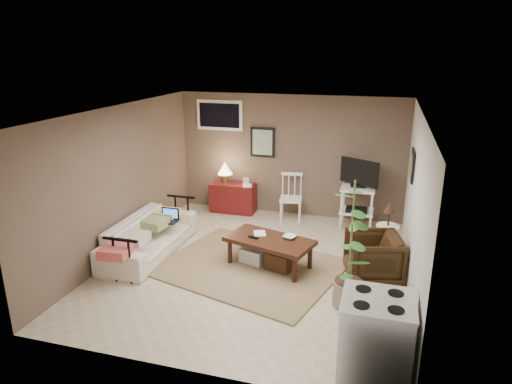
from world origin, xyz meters
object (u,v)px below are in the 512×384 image
(coffee_table, at_px, (269,250))
(stove, at_px, (375,340))
(red_console, at_px, (232,195))
(spindle_chair, at_px, (291,199))
(sofa, at_px, (149,230))
(tv_stand, at_px, (358,192))
(side_table, at_px, (388,224))
(armchair, at_px, (373,255))
(potted_plant, at_px, (351,240))

(coffee_table, xyz_separation_m, stove, (1.65, -2.13, 0.18))
(red_console, distance_m, spindle_chair, 1.26)
(stove, bearing_deg, sofa, 150.45)
(sofa, xyz_separation_m, stove, (3.66, -2.07, 0.06))
(spindle_chair, relative_size, tv_stand, 0.71)
(red_console, bearing_deg, stove, -55.43)
(tv_stand, bearing_deg, side_table, -66.29)
(coffee_table, relative_size, armchair, 1.90)
(tv_stand, height_order, potted_plant, potted_plant)
(sofa, height_order, stove, stove)
(sofa, bearing_deg, coffee_table, -88.40)
(red_console, height_order, armchair, red_console)
(sofa, distance_m, red_console, 2.37)
(tv_stand, relative_size, stove, 1.41)
(tv_stand, height_order, stove, tv_stand)
(potted_plant, bearing_deg, armchair, 71.34)
(side_table, bearing_deg, red_console, 154.92)
(sofa, xyz_separation_m, side_table, (3.75, 0.83, 0.19))
(coffee_table, xyz_separation_m, potted_plant, (1.27, -0.79, 0.65))
(red_console, distance_m, potted_plant, 4.02)
(armchair, bearing_deg, sofa, -103.08)
(coffee_table, xyz_separation_m, sofa, (-2.01, -0.06, 0.12))
(red_console, bearing_deg, spindle_chair, -6.43)
(coffee_table, height_order, stove, stove)
(spindle_chair, relative_size, potted_plant, 0.53)
(spindle_chair, height_order, stove, stove)
(armchair, bearing_deg, spindle_chair, -155.70)
(spindle_chair, distance_m, stove, 4.55)
(stove, bearing_deg, armchair, 92.65)
(tv_stand, relative_size, potted_plant, 0.75)
(potted_plant, bearing_deg, sofa, 167.38)
(side_table, bearing_deg, spindle_chair, 144.54)
(armchair, bearing_deg, coffee_table, -103.38)
(armchair, xyz_separation_m, potted_plant, (-0.28, -0.82, 0.55))
(tv_stand, bearing_deg, spindle_chair, 178.97)
(red_console, xyz_separation_m, side_table, (3.08, -1.44, 0.23))
(coffee_table, distance_m, red_console, 2.59)
(red_console, height_order, spindle_chair, red_console)
(spindle_chair, distance_m, potted_plant, 3.21)
(red_console, relative_size, tv_stand, 0.80)
(sofa, bearing_deg, side_table, -77.53)
(side_table, distance_m, armchair, 0.80)
(side_table, height_order, potted_plant, potted_plant)
(side_table, xyz_separation_m, armchair, (-0.18, -0.74, -0.21))
(spindle_chair, height_order, armchair, spindle_chair)
(potted_plant, bearing_deg, stove, -74.28)
(red_console, xyz_separation_m, stove, (2.99, -4.34, 0.10))
(spindle_chair, bearing_deg, red_console, 173.57)
(armchair, bearing_deg, stove, -11.79)
(armchair, distance_m, potted_plant, 1.02)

